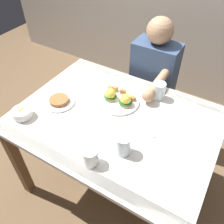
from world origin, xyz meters
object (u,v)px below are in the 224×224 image
(fruit_bowl, at_px, (22,113))
(water_glass_near, at_px, (123,145))
(side_plate, at_px, (59,101))
(eggs_benedict_plate, at_px, (118,99))
(dining_table, at_px, (115,130))
(diner_person, at_px, (152,80))
(fork, at_px, (148,130))
(coffee_mug, at_px, (91,156))
(water_glass_far, at_px, (159,92))

(fruit_bowl, distance_m, water_glass_near, 0.66)
(fruit_bowl, xyz_separation_m, side_plate, (0.11, 0.21, -0.02))
(eggs_benedict_plate, distance_m, side_plate, 0.38)
(dining_table, bearing_deg, diner_person, 90.96)
(fork, xyz_separation_m, diner_person, (-0.22, 0.59, -0.09))
(fruit_bowl, height_order, fork, fruit_bowl)
(eggs_benedict_plate, bearing_deg, water_glass_near, -56.76)
(dining_table, xyz_separation_m, fruit_bowl, (-0.49, -0.28, 0.14))
(fork, bearing_deg, coffee_mug, -113.62)
(coffee_mug, bearing_deg, side_plate, 148.13)
(dining_table, distance_m, side_plate, 0.41)
(fruit_bowl, height_order, side_plate, fruit_bowl)
(dining_table, xyz_separation_m, coffee_mug, (0.06, -0.34, 0.16))
(water_glass_near, relative_size, water_glass_far, 1.00)
(fruit_bowl, distance_m, diner_person, 1.01)
(eggs_benedict_plate, height_order, fruit_bowl, eggs_benedict_plate)
(eggs_benedict_plate, relative_size, fork, 1.94)
(diner_person, bearing_deg, eggs_benedict_plate, -95.90)
(fork, relative_size, diner_person, 0.12)
(eggs_benedict_plate, distance_m, water_glass_near, 0.40)
(water_glass_far, bearing_deg, diner_person, 118.51)
(fork, bearing_deg, dining_table, -176.53)
(side_plate, bearing_deg, diner_person, 60.79)
(fork, bearing_deg, water_glass_near, -103.03)
(water_glass_far, relative_size, side_plate, 0.58)
(eggs_benedict_plate, height_order, water_glass_near, water_glass_near)
(water_glass_far, xyz_separation_m, side_plate, (-0.53, -0.38, -0.04))
(side_plate, bearing_deg, water_glass_near, -13.69)
(coffee_mug, distance_m, fork, 0.39)
(eggs_benedict_plate, height_order, side_plate, eggs_benedict_plate)
(coffee_mug, bearing_deg, fruit_bowl, 173.58)
(eggs_benedict_plate, xyz_separation_m, side_plate, (-0.32, -0.20, -0.01))
(water_glass_near, bearing_deg, side_plate, 166.31)
(fork, height_order, side_plate, side_plate)
(eggs_benedict_plate, distance_m, coffee_mug, 0.49)
(water_glass_near, distance_m, side_plate, 0.56)
(eggs_benedict_plate, bearing_deg, coffee_mug, -76.42)
(coffee_mug, bearing_deg, water_glass_near, 53.31)
(eggs_benedict_plate, distance_m, diner_person, 0.48)
(fruit_bowl, relative_size, diner_person, 0.11)
(coffee_mug, relative_size, side_plate, 0.56)
(water_glass_far, xyz_separation_m, diner_person, (-0.16, 0.29, -0.14))
(eggs_benedict_plate, xyz_separation_m, water_glass_far, (0.20, 0.18, 0.02))
(dining_table, bearing_deg, fork, 3.47)
(dining_table, xyz_separation_m, water_glass_far, (0.15, 0.31, 0.16))
(dining_table, distance_m, diner_person, 0.60)
(fruit_bowl, height_order, diner_person, diner_person)
(water_glass_near, bearing_deg, eggs_benedict_plate, 123.24)
(fork, height_order, water_glass_far, water_glass_far)
(fork, relative_size, water_glass_far, 1.21)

